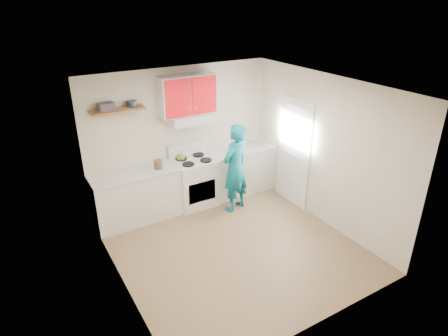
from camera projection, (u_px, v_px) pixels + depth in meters
floor at (233, 246)px, 6.31m from camera, size 3.80×3.80×0.00m
ceiling at (235, 87)px, 5.23m from camera, size 3.60×3.80×0.04m
back_wall at (180, 137)px, 7.26m from camera, size 3.60×0.04×2.60m
front_wall at (326, 238)px, 4.29m from camera, size 3.60×0.04×2.60m
left_wall at (115, 205)px, 4.93m from camera, size 0.04×3.80×2.60m
right_wall at (323, 151)px, 6.61m from camera, size 0.04×3.80×2.60m
door at (294, 153)px, 7.26m from camera, size 0.05×0.85×2.05m
door_glass at (295, 131)px, 7.07m from camera, size 0.01×0.55×0.95m
counter_left at (136, 197)px, 6.89m from camera, size 1.52×0.60×0.90m
counter_right at (239, 170)px, 7.91m from camera, size 1.32×0.60×0.90m
stove at (194, 182)px, 7.40m from camera, size 0.76×0.65×0.92m
range_hood at (189, 119)px, 6.97m from camera, size 0.76×0.44×0.15m
upper_cabinets at (187, 95)px, 6.83m from camera, size 1.02×0.33×0.70m
shelf at (118, 110)px, 6.30m from camera, size 0.90×0.30×0.04m
books at (106, 107)px, 6.19m from camera, size 0.26×0.20×0.13m
tin at (132, 104)px, 6.42m from camera, size 0.17×0.17×0.10m
kettle at (181, 157)px, 7.17m from camera, size 0.17×0.17×0.14m
crock at (158, 165)px, 6.84m from camera, size 0.17×0.17×0.18m
cutting_board at (232, 151)px, 7.65m from camera, size 0.37×0.32×0.02m
silicone_mat at (257, 147)px, 7.87m from camera, size 0.34×0.30×0.01m
person at (235, 168)px, 7.07m from camera, size 0.71×0.59×1.68m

